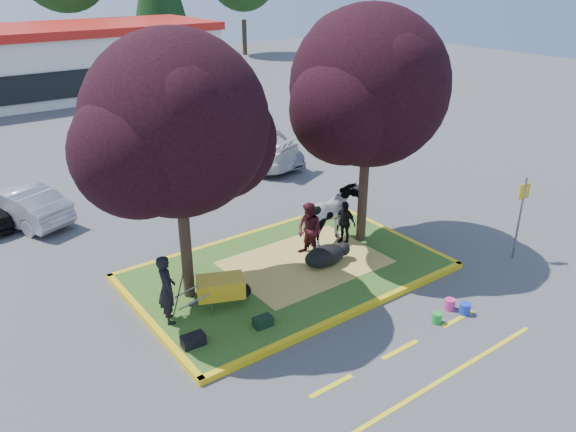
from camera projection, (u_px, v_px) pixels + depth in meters
ground at (288, 273)px, 15.50m from camera, size 90.00×90.00×0.00m
median_island at (288, 271)px, 15.47m from camera, size 8.00×5.00×0.15m
curb_near at (351, 314)px, 13.57m from camera, size 8.30×0.16×0.15m
curb_far at (239, 238)px, 17.37m from camera, size 8.30×0.16×0.15m
curb_left at (149, 322)px, 13.26m from camera, size 0.16×5.30×0.15m
curb_right at (392, 233)px, 17.68m from camera, size 0.16×5.30×0.15m
straw_bedding at (305, 262)px, 15.76m from camera, size 4.20×3.00×0.01m
tree_purple_left at (178, 133)px, 12.51m from camera, size 5.06×4.20×6.51m
tree_purple_right at (370, 94)px, 15.37m from camera, size 5.30×4.40×6.82m
fire_lane_stripe_a at (331, 386)px, 11.32m from camera, size 1.10×0.12×0.01m
fire_lane_stripe_b at (400, 350)px, 12.40m from camera, size 1.10×0.12×0.01m
fire_lane_stripe_c at (458, 319)px, 13.49m from camera, size 1.10×0.12×0.01m
fire_lane_long at (443, 379)px, 11.52m from camera, size 6.00×0.10×0.01m
retail_building at (57, 60)px, 36.28m from camera, size 20.40×8.40×4.40m
cow at (332, 217)px, 16.54m from camera, size 2.22×1.43×1.73m
calf at (325, 256)px, 15.53m from camera, size 1.41×0.96×0.56m
handler at (167, 289)px, 12.84m from camera, size 0.52×0.69×1.70m
visitor_a at (310, 231)px, 15.79m from camera, size 0.76×0.90×1.62m
visitor_b at (344, 222)px, 16.66m from camera, size 0.49×0.83×1.34m
wheelbarrow at (221, 287)px, 13.53m from camera, size 2.02×1.07×0.77m
gear_bag_dark at (193, 340)px, 12.25m from camera, size 0.53×0.31×0.26m
gear_bag_green at (263, 322)px, 12.93m from camera, size 0.45×0.30×0.23m
sign_post at (521, 210)px, 15.73m from camera, size 0.34×0.11×2.47m
bucket_green at (437, 318)px, 13.30m from camera, size 0.30×0.30×0.26m
bucket_pink at (450, 304)px, 13.83m from camera, size 0.33×0.33×0.28m
bucket_blue at (465, 309)px, 13.63m from camera, size 0.34×0.34×0.29m
car_silver at (20, 205)px, 18.34m from camera, size 2.70×4.03×1.25m
car_red at (162, 173)px, 21.24m from camera, size 2.38×4.58×1.23m
car_white at (237, 148)px, 23.67m from camera, size 4.18×5.88×1.58m
car_grey at (268, 149)px, 24.02m from camera, size 1.61×3.94×1.27m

